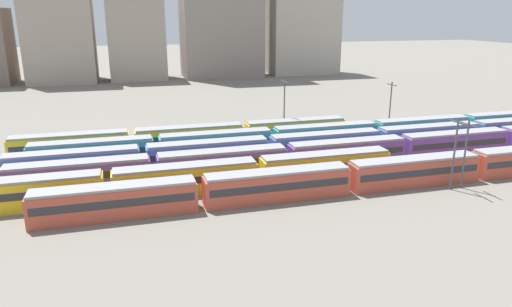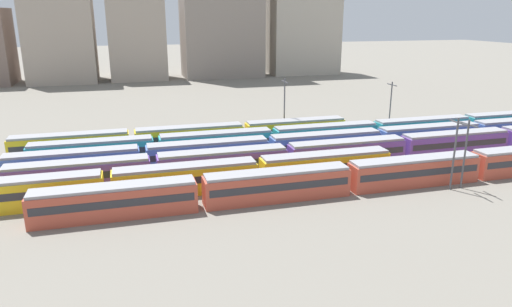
% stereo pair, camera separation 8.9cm
% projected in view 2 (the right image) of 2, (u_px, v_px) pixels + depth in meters
% --- Properties ---
extents(ground_plane, '(600.00, 600.00, 0.00)m').
position_uv_depth(ground_plane, '(109.00, 180.00, 63.87)').
color(ground_plane, slate).
extents(train_track_0, '(112.50, 3.06, 3.75)m').
position_uv_depth(train_track_0, '(474.00, 165.00, 63.90)').
color(train_track_0, '#BC4C38').
rests_on(train_track_0, ground_plane).
extents(train_track_1, '(55.80, 3.06, 3.75)m').
position_uv_depth(train_track_1, '(186.00, 179.00, 58.64)').
color(train_track_1, yellow).
rests_on(train_track_1, ground_plane).
extents(train_track_2, '(112.50, 3.06, 3.75)m').
position_uv_depth(train_track_2, '(402.00, 148.00, 72.31)').
color(train_track_2, '#6B429E').
rests_on(train_track_2, ground_plane).
extents(train_track_3, '(112.50, 3.06, 3.75)m').
position_uv_depth(train_track_3, '(379.00, 140.00, 76.81)').
color(train_track_3, '#4C70BC').
rests_on(train_track_3, ground_plane).
extents(train_track_4, '(112.50, 3.06, 3.75)m').
position_uv_depth(train_track_4, '(375.00, 132.00, 82.19)').
color(train_track_4, teal).
rests_on(train_track_4, ground_plane).
extents(train_track_5, '(55.80, 3.06, 3.75)m').
position_uv_depth(train_track_5, '(190.00, 137.00, 78.70)').
color(train_track_5, yellow).
rests_on(train_track_5, ground_plane).
extents(catenary_pole_0, '(0.24, 3.20, 9.43)m').
position_uv_depth(catenary_pole_0, '(455.00, 150.00, 58.82)').
color(catenary_pole_0, '#4C4C51').
rests_on(catenary_pole_0, ground_plane).
extents(catenary_pole_1, '(0.24, 3.20, 9.30)m').
position_uv_depth(catenary_pole_1, '(391.00, 103.00, 90.74)').
color(catenary_pole_1, '#4C4C51').
rests_on(catenary_pole_1, ground_plane).
extents(catenary_pole_2, '(0.24, 3.20, 9.05)m').
position_uv_depth(catenary_pole_2, '(465.00, 151.00, 59.38)').
color(catenary_pole_2, '#4C4C51').
rests_on(catenary_pole_2, ground_plane).
extents(catenary_pole_3, '(0.24, 3.20, 10.73)m').
position_uv_depth(catenary_pole_3, '(284.00, 105.00, 84.71)').
color(catenary_pole_3, '#4C4C51').
rests_on(catenary_pole_3, ground_plane).
extents(distant_building_1, '(21.19, 19.78, 33.46)m').
position_uv_depth(distant_building_1, '(60.00, 30.00, 152.09)').
color(distant_building_1, '#A89989').
rests_on(distant_building_1, ground_plane).
extents(distant_building_2, '(18.63, 16.73, 26.25)m').
position_uv_depth(distant_building_2, '(137.00, 41.00, 159.40)').
color(distant_building_2, '#A89989').
rests_on(distant_building_2, ground_plane).
extents(distant_building_3, '(27.71, 17.38, 51.92)m').
position_uv_depth(distant_building_3, '(221.00, 2.00, 163.39)').
color(distant_building_3, gray).
rests_on(distant_building_3, ground_plane).
extents(distant_building_4, '(25.48, 13.81, 34.91)m').
position_uv_depth(distant_building_4, '(303.00, 26.00, 173.91)').
color(distant_building_4, '#B2A899').
rests_on(distant_building_4, ground_plane).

